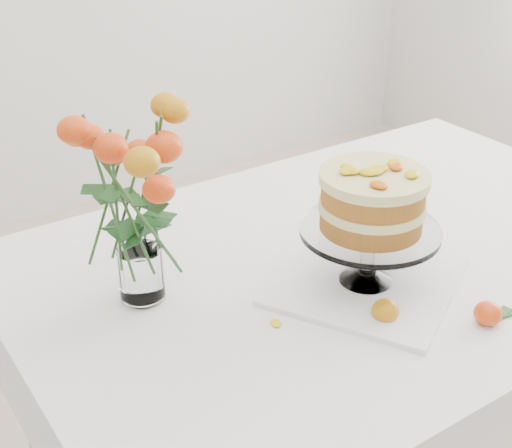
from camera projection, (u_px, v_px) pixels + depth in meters
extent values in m
cube|color=tan|center=(359.00, 258.00, 1.49)|extent=(1.40, 0.90, 0.04)
cylinder|color=tan|center=(36.00, 407.00, 1.63)|extent=(0.06, 0.06, 0.71)
cylinder|color=tan|center=(422.00, 253.00, 2.24)|extent=(0.06, 0.06, 0.71)
cube|color=white|center=(360.00, 248.00, 1.48)|extent=(1.42, 0.92, 0.01)
cube|color=white|center=(240.00, 209.00, 1.86)|extent=(1.42, 0.01, 0.20)
cube|color=white|center=(31.00, 423.00, 1.17)|extent=(0.01, 0.92, 0.20)
cube|color=white|center=(365.00, 282.00, 1.35)|extent=(0.43, 0.43, 0.01)
cylinder|color=silver|center=(368.00, 252.00, 1.32)|extent=(0.03, 0.03, 0.08)
cylinder|color=silver|center=(370.00, 230.00, 1.29)|extent=(0.26, 0.26, 0.01)
cylinder|color=#AF5A27|center=(371.00, 219.00, 1.28)|extent=(0.21, 0.21, 0.04)
cylinder|color=beige|center=(372.00, 205.00, 1.27)|extent=(0.22, 0.22, 0.02)
cylinder|color=#AF5A27|center=(373.00, 192.00, 1.26)|extent=(0.21, 0.21, 0.04)
cylinder|color=beige|center=(374.00, 178.00, 1.24)|extent=(0.22, 0.22, 0.02)
cylinder|color=silver|center=(143.00, 297.00, 1.31)|extent=(0.07, 0.07, 0.01)
cylinder|color=silver|center=(141.00, 273.00, 1.28)|extent=(0.08, 0.08, 0.10)
ellipsoid|color=orange|center=(385.00, 311.00, 1.24)|extent=(0.05, 0.05, 0.04)
cylinder|color=#2A5421|center=(401.00, 315.00, 1.26)|extent=(0.06, 0.02, 0.00)
ellipsoid|color=red|center=(488.00, 313.00, 1.23)|extent=(0.05, 0.05, 0.04)
cylinder|color=#2A5421|center=(503.00, 318.00, 1.25)|extent=(0.06, 0.02, 0.00)
ellipsoid|color=yellow|center=(347.00, 286.00, 1.34)|extent=(0.03, 0.02, 0.00)
ellipsoid|color=yellow|center=(401.00, 279.00, 1.36)|extent=(0.03, 0.02, 0.00)
ellipsoid|color=yellow|center=(431.00, 283.00, 1.35)|extent=(0.03, 0.02, 0.00)
ellipsoid|color=yellow|center=(271.00, 297.00, 1.31)|extent=(0.03, 0.02, 0.00)
ellipsoid|color=yellow|center=(276.00, 323.00, 1.24)|extent=(0.03, 0.02, 0.00)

